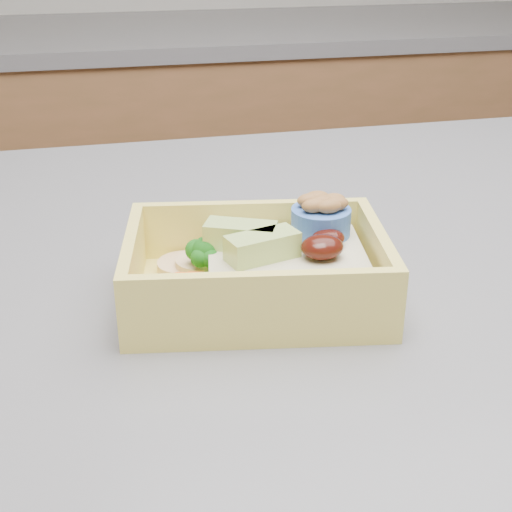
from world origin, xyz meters
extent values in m
cube|color=brown|center=(0.00, 1.20, 0.45)|extent=(3.20, 0.60, 0.90)
cube|color=#3E3E43|center=(0.00, 1.20, 0.92)|extent=(3.20, 0.62, 0.03)
cube|color=#F1DD63|center=(-0.21, -0.07, 0.92)|extent=(0.18, 0.15, 0.01)
cube|color=#F1DD63|center=(-0.20, -0.01, 0.95)|extent=(0.16, 0.04, 0.04)
cube|color=#F1DD63|center=(-0.22, -0.12, 0.95)|extent=(0.16, 0.04, 0.04)
cube|color=#F1DD63|center=(-0.13, -0.08, 0.95)|extent=(0.03, 0.10, 0.04)
cube|color=#F1DD63|center=(-0.28, -0.05, 0.95)|extent=(0.03, 0.10, 0.04)
cube|color=#BEB186|center=(-0.19, -0.07, 0.94)|extent=(0.11, 0.11, 0.03)
ellipsoid|color=#330C07|center=(-0.17, -0.08, 0.96)|extent=(0.03, 0.03, 0.02)
ellipsoid|color=#330C07|center=(-0.16, -0.07, 0.96)|extent=(0.02, 0.02, 0.01)
cube|color=#B0D06D|center=(-0.20, -0.07, 0.96)|extent=(0.05, 0.03, 0.02)
cube|color=#B0D06D|center=(-0.21, -0.05, 0.96)|extent=(0.05, 0.04, 0.02)
cylinder|color=#6C9F55|center=(-0.23, -0.05, 0.93)|extent=(0.01, 0.01, 0.01)
sphere|color=#186316|center=(-0.23, -0.05, 0.95)|extent=(0.02, 0.02, 0.02)
sphere|color=#186316|center=(-0.23, -0.05, 0.95)|extent=(0.01, 0.01, 0.01)
sphere|color=#186316|center=(-0.24, -0.04, 0.95)|extent=(0.01, 0.01, 0.01)
sphere|color=#186316|center=(-0.23, -0.06, 0.95)|extent=(0.01, 0.01, 0.01)
sphere|color=#186316|center=(-0.24, -0.06, 0.95)|extent=(0.01, 0.01, 0.01)
sphere|color=#186316|center=(-0.23, -0.04, 0.95)|extent=(0.01, 0.01, 0.01)
cylinder|color=yellow|center=(-0.26, -0.09, 0.94)|extent=(0.04, 0.04, 0.02)
cylinder|color=#FF6115|center=(-0.26, -0.08, 0.95)|extent=(0.02, 0.02, 0.00)
cylinder|color=#FF6115|center=(-0.26, -0.09, 0.95)|extent=(0.02, 0.02, 0.00)
cylinder|color=#FF6115|center=(-0.25, -0.09, 0.95)|extent=(0.02, 0.02, 0.00)
cylinder|color=tan|center=(-0.25, -0.03, 0.93)|extent=(0.04, 0.04, 0.01)
cylinder|color=tan|center=(-0.24, -0.04, 0.94)|extent=(0.04, 0.04, 0.01)
ellipsoid|color=white|center=(-0.22, -0.03, 0.94)|extent=(0.02, 0.02, 0.02)
ellipsoid|color=white|center=(-0.27, -0.07, 0.94)|extent=(0.02, 0.02, 0.02)
cylinder|color=blue|center=(-0.16, -0.05, 0.96)|extent=(0.04, 0.04, 0.02)
ellipsoid|color=brown|center=(-0.16, -0.05, 0.98)|extent=(0.02, 0.01, 0.01)
ellipsoid|color=brown|center=(-0.15, -0.04, 0.98)|extent=(0.02, 0.01, 0.01)
ellipsoid|color=brown|center=(-0.16, -0.04, 0.98)|extent=(0.02, 0.01, 0.01)
ellipsoid|color=brown|center=(-0.15, -0.05, 0.98)|extent=(0.02, 0.01, 0.01)
ellipsoid|color=brown|center=(-0.16, -0.05, 0.98)|extent=(0.02, 0.01, 0.01)
ellipsoid|color=brown|center=(-0.15, -0.05, 0.98)|extent=(0.02, 0.01, 0.01)
ellipsoid|color=brown|center=(-0.16, -0.04, 0.98)|extent=(0.02, 0.01, 0.01)
camera|label=1|loc=(-0.30, -0.47, 1.15)|focal=50.00mm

